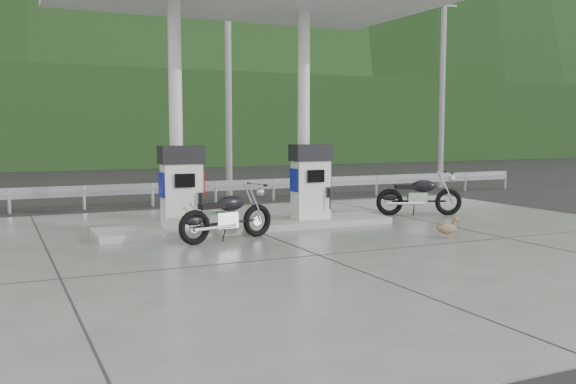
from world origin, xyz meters
name	(u,v)px	position (x,y,z in m)	size (l,w,h in m)	color
ground	(295,247)	(0.00, 0.00, 0.00)	(160.00, 160.00, 0.00)	black
forecourt_apron	(295,247)	(0.00, 0.00, 0.01)	(18.00, 14.00, 0.02)	#62625E
pump_island	(249,226)	(0.00, 2.50, 0.10)	(7.00, 1.40, 0.15)	#9F9C94
gas_pump_left	(182,186)	(-1.60, 2.50, 1.07)	(0.95, 0.55, 1.80)	white
gas_pump_right	(311,182)	(1.60, 2.50, 1.07)	(0.95, 0.55, 1.80)	white
canopy_column_left	(176,114)	(-1.60, 2.90, 2.67)	(0.30, 0.30, 5.00)	white
canopy_column_right	(304,115)	(1.60, 2.90, 2.67)	(0.30, 0.30, 5.00)	white
guardrail	(184,182)	(0.00, 8.00, 0.71)	(26.00, 0.16, 1.42)	#9E9FA5
road	(158,194)	(0.00, 11.50, 0.00)	(60.00, 7.00, 0.01)	black
utility_pole_b	(228,80)	(2.00, 9.50, 4.00)	(0.22, 0.22, 8.00)	gray
utility_pole_c	(442,87)	(11.00, 9.50, 4.00)	(0.22, 0.22, 8.00)	gray
tree_band	(86,119)	(0.00, 30.00, 3.00)	(80.00, 6.00, 6.00)	black
forested_hills	(48,152)	(0.00, 60.00, 0.00)	(100.00, 40.00, 140.00)	black
motorcycle_left	(227,216)	(-1.00, 1.23, 0.52)	(2.12, 0.67, 1.01)	black
motorcycle_right	(419,196)	(5.05, 2.83, 0.53)	(2.17, 0.69, 1.03)	black
duck	(448,229)	(3.37, -0.47, 0.21)	(0.53, 0.15, 0.38)	brown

